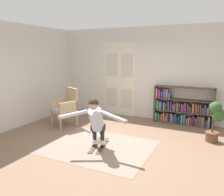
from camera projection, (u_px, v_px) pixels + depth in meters
ground_plane at (110, 145)px, 5.24m from camera, size 7.20×7.20×0.00m
back_wall at (146, 73)px, 7.25m from camera, size 6.00×0.10×2.90m
side_wall_left at (24, 75)px, 6.60m from camera, size 0.10×6.00×2.90m
double_door at (120, 79)px, 7.63m from camera, size 1.22×0.05×2.45m
rug at (99, 147)px, 5.13m from camera, size 2.35×1.89×0.01m
bookshelf at (182, 109)px, 6.75m from camera, size 1.71×0.30×1.12m
wicker_chair at (66, 106)px, 6.55m from camera, size 0.79×0.79×1.10m
potted_plant at (215, 118)px, 5.35m from camera, size 0.40×0.35×0.97m
skis_pair at (99, 145)px, 5.16m from camera, size 0.45×0.84×0.07m
person_skier at (96, 119)px, 4.83m from camera, size 1.44×0.81×1.12m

